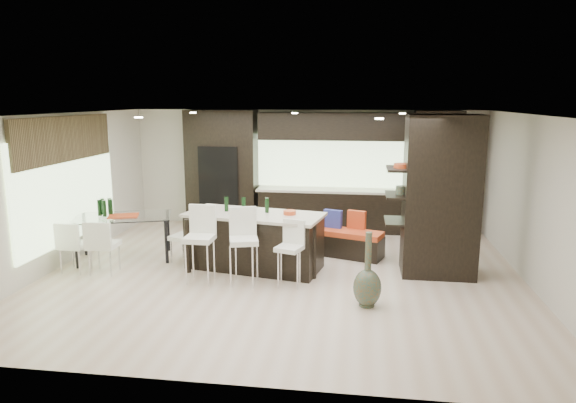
# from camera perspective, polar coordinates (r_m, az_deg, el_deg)

# --- Properties ---
(ground) EXTENTS (8.00, 8.00, 0.00)m
(ground) POSITION_cam_1_polar(r_m,az_deg,el_deg) (8.87, -0.55, -8.07)
(ground) COLOR beige
(ground) RESTS_ON ground
(back_wall) EXTENTS (8.00, 0.02, 2.70)m
(back_wall) POSITION_cam_1_polar(r_m,az_deg,el_deg) (11.94, 1.95, 3.67)
(back_wall) COLOR beige
(back_wall) RESTS_ON ground
(left_wall) EXTENTS (0.02, 7.00, 2.70)m
(left_wall) POSITION_cam_1_polar(r_m,az_deg,el_deg) (9.93, -24.05, 1.09)
(left_wall) COLOR beige
(left_wall) RESTS_ON ground
(right_wall) EXTENTS (0.02, 7.00, 2.70)m
(right_wall) POSITION_cam_1_polar(r_m,az_deg,el_deg) (8.86, 25.95, -0.21)
(right_wall) COLOR beige
(right_wall) RESTS_ON ground
(ceiling) EXTENTS (8.00, 7.00, 0.02)m
(ceiling) POSITION_cam_1_polar(r_m,az_deg,el_deg) (8.37, -0.58, 9.65)
(ceiling) COLOR white
(ceiling) RESTS_ON ground
(window_left) EXTENTS (0.04, 3.20, 1.90)m
(window_left) POSITION_cam_1_polar(r_m,az_deg,el_deg) (10.07, -23.26, 1.29)
(window_left) COLOR #B2D199
(window_left) RESTS_ON left_wall
(window_back) EXTENTS (3.40, 0.04, 1.20)m
(window_back) POSITION_cam_1_polar(r_m,az_deg,el_deg) (11.83, 4.84, 4.53)
(window_back) COLOR #B2D199
(window_back) RESTS_ON back_wall
(stone_accent) EXTENTS (0.08, 3.00, 0.80)m
(stone_accent) POSITION_cam_1_polar(r_m,az_deg,el_deg) (9.95, -23.52, 6.40)
(stone_accent) COLOR brown
(stone_accent) RESTS_ON left_wall
(ceiling_spots) EXTENTS (4.00, 3.00, 0.02)m
(ceiling_spots) POSITION_cam_1_polar(r_m,az_deg,el_deg) (8.61, -0.33, 9.57)
(ceiling_spots) COLOR white
(ceiling_spots) RESTS_ON ceiling
(back_cabinetry) EXTENTS (6.80, 0.68, 2.70)m
(back_cabinetry) POSITION_cam_1_polar(r_m,az_deg,el_deg) (11.57, 4.24, 3.39)
(back_cabinetry) COLOR black
(back_cabinetry) RESTS_ON ground
(refrigerator) EXTENTS (0.90, 0.68, 1.90)m
(refrigerator) POSITION_cam_1_polar(r_m,az_deg,el_deg) (11.99, -7.33, 1.67)
(refrigerator) COLOR black
(refrigerator) RESTS_ON ground
(partition_column) EXTENTS (1.20, 0.80, 2.70)m
(partition_column) POSITION_cam_1_polar(r_m,az_deg,el_deg) (8.92, 16.59, 0.55)
(partition_column) COLOR black
(partition_column) RESTS_ON ground
(kitchen_island) EXTENTS (2.53, 1.45, 0.99)m
(kitchen_island) POSITION_cam_1_polar(r_m,az_deg,el_deg) (9.07, -3.74, -4.36)
(kitchen_island) COLOR black
(kitchen_island) RESTS_ON ground
(stool_left) EXTENTS (0.45, 0.45, 1.01)m
(stool_left) POSITION_cam_1_polar(r_m,az_deg,el_deg) (8.48, -9.76, -5.56)
(stool_left) COLOR white
(stool_left) RESTS_ON ground
(stool_mid) EXTENTS (0.55, 0.55, 1.00)m
(stool_mid) POSITION_cam_1_polar(r_m,az_deg,el_deg) (8.29, -4.92, -5.87)
(stool_mid) COLOR white
(stool_mid) RESTS_ON ground
(stool_right) EXTENTS (0.48, 0.48, 0.85)m
(stool_right) POSITION_cam_1_polar(r_m,az_deg,el_deg) (8.22, 0.14, -6.52)
(stool_right) COLOR white
(stool_right) RESTS_ON ground
(bench) EXTENTS (1.40, 0.90, 0.50)m
(bench) POSITION_cam_1_polar(r_m,az_deg,el_deg) (9.84, 6.67, -4.64)
(bench) COLOR black
(bench) RESTS_ON ground
(floor_vase) EXTENTS (0.45, 0.45, 1.10)m
(floor_vase) POSITION_cam_1_polar(r_m,az_deg,el_deg) (7.48, 8.86, -7.49)
(floor_vase) COLOR #3F4733
(floor_vase) RESTS_ON ground
(dining_table) EXTENTS (1.92, 1.46, 0.82)m
(dining_table) POSITION_cam_1_polar(r_m,az_deg,el_deg) (10.03, -17.69, -3.85)
(dining_table) COLOR white
(dining_table) RESTS_ON ground
(chair_near) EXTENTS (0.50, 0.50, 0.87)m
(chair_near) POSITION_cam_1_polar(r_m,az_deg,el_deg) (9.34, -19.79, -4.95)
(chair_near) COLOR white
(chair_near) RESTS_ON ground
(chair_far) EXTENTS (0.46, 0.46, 0.82)m
(chair_far) POSITION_cam_1_polar(r_m,az_deg,el_deg) (9.62, -22.57, -4.84)
(chair_far) COLOR white
(chair_far) RESTS_ON ground
(chair_end) EXTENTS (0.55, 0.55, 0.81)m
(chair_end) POSITION_cam_1_polar(r_m,az_deg,el_deg) (9.60, -11.46, -4.25)
(chair_end) COLOR white
(chair_end) RESTS_ON ground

